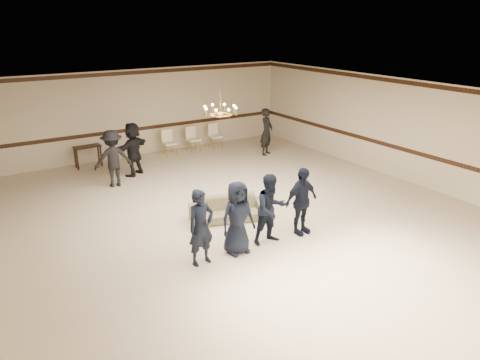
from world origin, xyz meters
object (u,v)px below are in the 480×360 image
object	(u,v)px
adult_left	(113,158)
banquet_chair_left	(169,143)
console_table	(88,156)
banquet_chair_mid	(193,139)
chandelier	(220,102)
boy_d	(301,201)
adult_mid	(133,149)
settee	(229,209)
boy_b	(238,218)
boy_a	(201,227)
adult_right	(267,132)
banquet_chair_right	(215,136)
boy_c	(271,209)

from	to	relation	value
adult_left	banquet_chair_left	world-z (taller)	adult_left
adult_left	console_table	xyz separation A→B (m)	(-0.17, 2.37, -0.50)
banquet_chair_mid	chandelier	bearing A→B (deg)	-113.28
boy_d	adult_left	size ratio (longest dim) A/B	0.94
adult_left	banquet_chair_left	bearing A→B (deg)	-135.51
adult_mid	console_table	size ratio (longest dim) A/B	1.93
settee	banquet_chair_left	distance (m)	6.33
boy_d	banquet_chair_mid	world-z (taller)	boy_d
boy_b	settee	size ratio (longest dim) A/B	0.83
boy_a	adult_right	bearing A→B (deg)	39.08
adult_left	settee	bearing A→B (deg)	119.72
boy_b	console_table	bearing A→B (deg)	96.97
chandelier	boy_a	xyz separation A→B (m)	(-1.99, -2.57, -2.04)
boy_d	boy_a	bearing A→B (deg)	174.67
boy_a	boy_b	distance (m)	0.90
boy_b	adult_mid	size ratio (longest dim) A/B	0.94
boy_a	banquet_chair_mid	xyz separation A→B (m)	(3.80, 7.85, -0.35)
boy_d	console_table	distance (m)	8.57
chandelier	banquet_chair_right	size ratio (longest dim) A/B	0.97
adult_mid	banquet_chair_mid	xyz separation A→B (m)	(2.93, 1.47, -0.40)
chandelier	banquet_chair_right	xyz separation A→B (m)	(2.80, 5.27, -2.39)
boy_a	chandelier	bearing A→B (deg)	46.25
boy_a	boy_b	xyz separation A→B (m)	(0.90, 0.00, 0.00)
chandelier	adult_mid	size ratio (longest dim) A/B	0.53
adult_mid	banquet_chair_mid	bearing A→B (deg)	174.42
adult_mid	console_table	xyz separation A→B (m)	(-1.07, 1.67, -0.50)
boy_b	banquet_chair_left	size ratio (longest dim) A/B	1.72
chandelier	boy_a	world-z (taller)	chandelier
adult_right	banquet_chair_mid	xyz separation A→B (m)	(-2.17, 1.87, -0.40)
boy_b	adult_mid	distance (m)	6.38
banquet_chair_mid	settee	bearing A→B (deg)	-113.39
banquet_chair_mid	console_table	world-z (taller)	banquet_chair_mid
settee	adult_left	world-z (taller)	adult_left
settee	console_table	bearing A→B (deg)	124.63
boy_a	banquet_chair_mid	size ratio (longest dim) A/B	1.72
chandelier	boy_c	xyz separation A→B (m)	(-0.19, -2.57, -2.04)
boy_c	adult_left	distance (m)	5.97
chandelier	banquet_chair_mid	bearing A→B (deg)	71.12
boy_a	boy_d	size ratio (longest dim) A/B	1.00
boy_d	adult_left	world-z (taller)	adult_left
chandelier	adult_mid	xyz separation A→B (m)	(-1.13, 3.81, -1.99)
banquet_chair_left	banquet_chair_right	world-z (taller)	same
banquet_chair_right	boy_d	bearing A→B (deg)	-104.74
adult_left	chandelier	bearing A→B (deg)	130.25
boy_b	banquet_chair_mid	distance (m)	8.37
adult_right	boy_a	bearing A→B (deg)	-167.12
boy_a	adult_left	bearing A→B (deg)	84.37
console_table	chandelier	bearing A→B (deg)	-70.00
adult_right	banquet_chair_left	bearing A→B (deg)	117.27
adult_mid	banquet_chair_right	world-z (taller)	adult_mid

